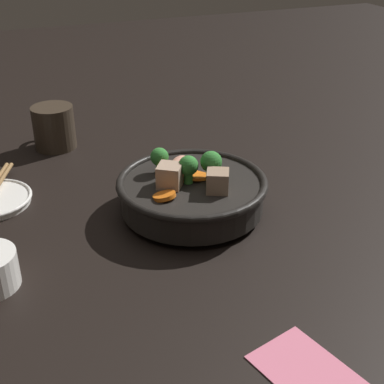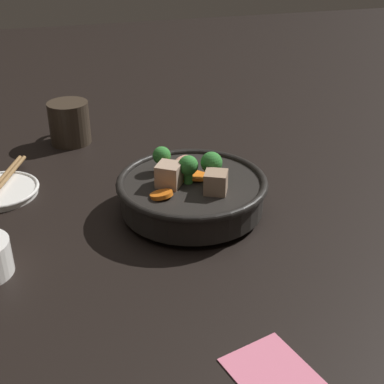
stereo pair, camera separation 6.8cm
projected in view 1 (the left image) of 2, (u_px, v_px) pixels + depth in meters
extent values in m
plane|color=black|center=(192.00, 212.00, 0.83)|extent=(3.00, 3.00, 0.00)
cylinder|color=black|center=(192.00, 209.00, 0.83)|extent=(0.12, 0.12, 0.01)
cylinder|color=black|center=(192.00, 194.00, 0.81)|extent=(0.22, 0.22, 0.04)
torus|color=black|center=(192.00, 182.00, 0.80)|extent=(0.23, 0.23, 0.01)
cylinder|color=brown|center=(192.00, 189.00, 0.81)|extent=(0.20, 0.20, 0.02)
cylinder|color=orange|center=(194.00, 175.00, 0.82)|extent=(0.07, 0.07, 0.01)
cylinder|color=orange|center=(175.00, 176.00, 0.81)|extent=(0.05, 0.05, 0.01)
cylinder|color=orange|center=(164.00, 196.00, 0.76)|extent=(0.05, 0.05, 0.01)
cylinder|color=green|center=(189.00, 178.00, 0.80)|extent=(0.01, 0.01, 0.02)
sphere|color=#2D752D|center=(189.00, 166.00, 0.79)|extent=(0.03, 0.03, 0.03)
cylinder|color=green|center=(160.00, 168.00, 0.83)|extent=(0.01, 0.01, 0.02)
sphere|color=#2D752D|center=(159.00, 157.00, 0.82)|extent=(0.03, 0.03, 0.03)
cylinder|color=green|center=(211.00, 175.00, 0.80)|extent=(0.01, 0.01, 0.02)
sphere|color=#2D752D|center=(211.00, 162.00, 0.79)|extent=(0.03, 0.03, 0.03)
cube|color=#9E7F66|center=(218.00, 181.00, 0.77)|extent=(0.04, 0.04, 0.03)
cube|color=tan|center=(170.00, 176.00, 0.78)|extent=(0.05, 0.05, 0.03)
ellipsoid|color=#EA9E84|center=(181.00, 163.00, 0.84)|extent=(0.06, 0.05, 0.02)
cylinder|color=#33281E|center=(54.00, 127.00, 1.03)|extent=(0.08, 0.08, 0.08)
torus|color=#33281E|center=(51.00, 118.00, 1.06)|extent=(0.05, 0.01, 0.05)
cube|color=#D16B84|center=(308.00, 372.00, 0.55)|extent=(0.13, 0.10, 0.00)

